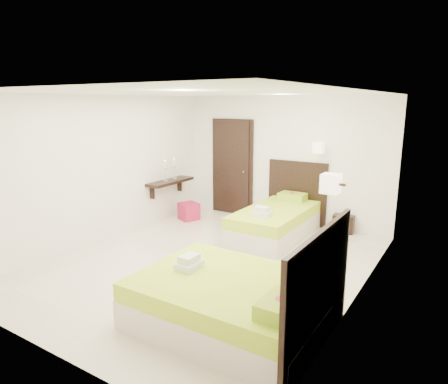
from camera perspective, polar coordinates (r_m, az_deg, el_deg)
The scene contains 7 objects.
floor at distance 6.37m, azimuth -2.24°, elevation -10.09°, with size 5.50×5.50×0.00m, color beige.
bed_single at distance 7.58m, azimuth 7.62°, elevation -3.95°, with size 1.25×2.09×1.73m.
bed_double at distance 4.61m, azimuth 1.84°, elevation -15.24°, with size 2.08×1.77×1.72m.
nightstand at distance 8.13m, azimuth 16.79°, elevation -4.25°, with size 0.39×0.35×0.35m, color black.
ottoman at distance 8.62m, azimuth -5.04°, elevation -2.75°, with size 0.36×0.36×0.36m, color #9D143A.
door at distance 8.91m, azimuth 1.17°, elevation 3.52°, with size 1.02×0.15×2.14m.
console_shelf at distance 8.58m, azimuth -7.72°, elevation 1.46°, with size 0.35×1.20×0.78m.
Camera 1 is at (3.34, -4.83, 2.46)m, focal length 32.00 mm.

